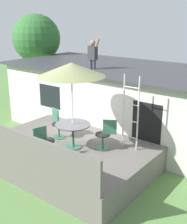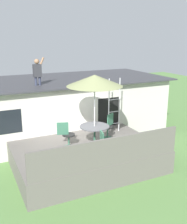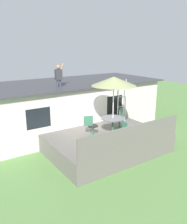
% 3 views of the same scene
% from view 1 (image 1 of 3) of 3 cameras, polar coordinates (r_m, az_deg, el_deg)
% --- Properties ---
extents(ground_plane, '(40.00, 40.00, 0.00)m').
position_cam_1_polar(ground_plane, '(9.53, -4.50, -10.47)').
color(ground_plane, '#567F42').
extents(house, '(10.50, 4.50, 2.66)m').
position_cam_1_polar(house, '(11.74, 7.12, 2.12)').
color(house, beige).
rests_on(house, ground).
extents(deck, '(5.03, 3.55, 0.80)m').
position_cam_1_polar(deck, '(9.35, -4.56, -8.32)').
color(deck, '#605B56').
rests_on(deck, ground).
extents(deck_railing, '(4.93, 0.08, 0.90)m').
position_cam_1_polar(deck_railing, '(7.92, -13.13, -7.08)').
color(deck_railing, '#605B56').
rests_on(deck_railing, deck).
extents(patio_table, '(1.04, 1.04, 0.74)m').
position_cam_1_polar(patio_table, '(8.69, -4.01, -3.31)').
color(patio_table, '#33664C').
rests_on(patio_table, deck).
extents(patio_umbrella, '(1.90, 1.90, 2.54)m').
position_cam_1_polar(patio_umbrella, '(8.21, -4.28, 8.20)').
color(patio_umbrella, silver).
rests_on(patio_umbrella, deck).
extents(step_ladder, '(0.52, 0.04, 2.20)m').
position_cam_1_polar(step_ladder, '(8.53, 7.19, -0.15)').
color(step_ladder, silver).
rests_on(step_ladder, deck).
extents(person_figure, '(0.47, 0.20, 1.11)m').
position_cam_1_polar(person_figure, '(10.97, -0.11, 11.45)').
color(person_figure, '#33384C').
rests_on(person_figure, house).
extents(patio_chair_left, '(0.61, 0.44, 0.92)m').
position_cam_1_polar(patio_chair_left, '(9.54, -6.97, -2.22)').
color(patio_chair_left, '#33664C').
rests_on(patio_chair_left, deck).
extents(patio_chair_right, '(0.57, 0.44, 0.92)m').
position_cam_1_polar(patio_chair_right, '(8.62, 2.30, -4.39)').
color(patio_chair_right, '#33664C').
rests_on(patio_chair_right, deck).
extents(patio_chair_near, '(0.44, 0.61, 0.92)m').
position_cam_1_polar(patio_chair_near, '(8.27, -9.46, -5.65)').
color(patio_chair_near, '#33664C').
rests_on(patio_chair_near, deck).
extents(backyard_tree, '(2.49, 2.49, 4.65)m').
position_cam_1_polar(backyard_tree, '(16.05, -11.00, 13.67)').
color(backyard_tree, brown).
rests_on(backyard_tree, ground).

